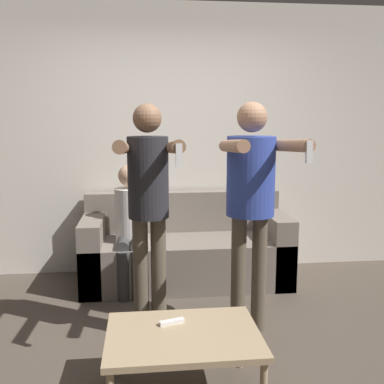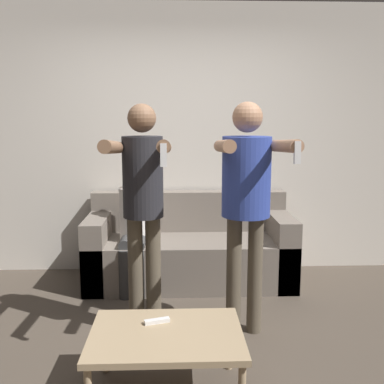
{
  "view_description": "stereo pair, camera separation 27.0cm",
  "coord_description": "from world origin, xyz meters",
  "px_view_note": "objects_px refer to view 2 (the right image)",
  "views": [
    {
      "loc": [
        -0.32,
        -2.74,
        1.59
      ],
      "look_at": [
        0.09,
        0.88,
        0.98
      ],
      "focal_mm": 42.0,
      "sensor_mm": 36.0,
      "label": 1
    },
    {
      "loc": [
        -0.05,
        -2.76,
        1.59
      ],
      "look_at": [
        0.09,
        0.88,
        0.98
      ],
      "focal_mm": 42.0,
      "sensor_mm": 36.0,
      "label": 2
    }
  ],
  "objects_px": {
    "coffee_table": "(166,339)",
    "remote_on_table": "(157,321)",
    "couch": "(190,252)",
    "person_seated": "(133,222)",
    "person_standing_left": "(143,195)",
    "person_standing_right": "(247,190)"
  },
  "relations": [
    {
      "from": "person_standing_right",
      "to": "person_seated",
      "type": "bearing_deg",
      "value": 133.84
    },
    {
      "from": "person_seated",
      "to": "remote_on_table",
      "type": "xyz_separation_m",
      "value": [
        0.27,
        -1.56,
        -0.23
      ]
    },
    {
      "from": "remote_on_table",
      "to": "couch",
      "type": "bearing_deg",
      "value": 81.7
    },
    {
      "from": "person_standing_left",
      "to": "person_standing_right",
      "type": "height_order",
      "value": "person_standing_right"
    },
    {
      "from": "couch",
      "to": "person_standing_right",
      "type": "height_order",
      "value": "person_standing_right"
    },
    {
      "from": "couch",
      "to": "person_standing_left",
      "type": "distance_m",
      "value": 1.38
    },
    {
      "from": "couch",
      "to": "person_seated",
      "type": "relative_size",
      "value": 1.68
    },
    {
      "from": "person_seated",
      "to": "coffee_table",
      "type": "bearing_deg",
      "value": -78.85
    },
    {
      "from": "couch",
      "to": "remote_on_table",
      "type": "xyz_separation_m",
      "value": [
        -0.25,
        -1.72,
        0.11
      ]
    },
    {
      "from": "couch",
      "to": "coffee_table",
      "type": "xyz_separation_m",
      "value": [
        -0.19,
        -1.84,
        0.06
      ]
    },
    {
      "from": "person_standing_left",
      "to": "remote_on_table",
      "type": "height_order",
      "value": "person_standing_left"
    },
    {
      "from": "couch",
      "to": "person_standing_left",
      "type": "bearing_deg",
      "value": -108.42
    },
    {
      "from": "couch",
      "to": "coffee_table",
      "type": "distance_m",
      "value": 1.85
    },
    {
      "from": "couch",
      "to": "remote_on_table",
      "type": "bearing_deg",
      "value": -98.3
    },
    {
      "from": "person_standing_left",
      "to": "remote_on_table",
      "type": "distance_m",
      "value": 0.9
    },
    {
      "from": "person_seated",
      "to": "coffee_table",
      "type": "distance_m",
      "value": 1.73
    },
    {
      "from": "person_standing_left",
      "to": "person_seated",
      "type": "xyz_separation_m",
      "value": [
        -0.16,
        0.94,
        -0.42
      ]
    },
    {
      "from": "person_standing_right",
      "to": "remote_on_table",
      "type": "relative_size",
      "value": 10.98
    },
    {
      "from": "person_standing_right",
      "to": "coffee_table",
      "type": "height_order",
      "value": "person_standing_right"
    },
    {
      "from": "coffee_table",
      "to": "remote_on_table",
      "type": "relative_size",
      "value": 5.59
    },
    {
      "from": "coffee_table",
      "to": "remote_on_table",
      "type": "xyz_separation_m",
      "value": [
        -0.06,
        0.12,
        0.05
      ]
    },
    {
      "from": "couch",
      "to": "coffee_table",
      "type": "bearing_deg",
      "value": -96.03
    }
  ]
}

